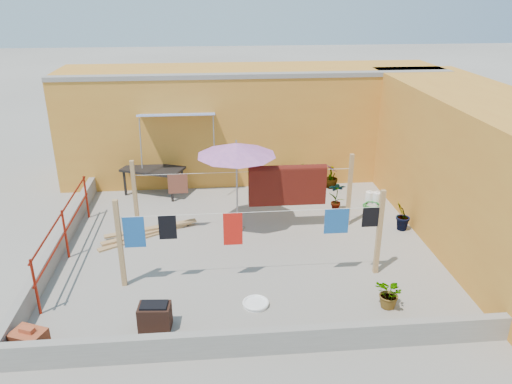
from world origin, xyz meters
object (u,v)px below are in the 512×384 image
brazier (155,316)px  water_jug_a (376,198)px  outdoor_table (153,171)px  water_jug_b (369,197)px  patio_umbrella (236,150)px  plant_back_a (290,176)px  green_hose (372,205)px  brick_stack (29,341)px  white_basin (256,303)px

brazier → water_jug_a: brazier is taller
outdoor_table → water_jug_a: 6.11m
outdoor_table → water_jug_b: size_ratio=5.36×
water_jug_a → water_jug_b: size_ratio=1.00×
patio_umbrella → plant_back_a: (1.62, 2.31, -1.55)m
water_jug_b → green_hose: water_jug_b is taller
patio_umbrella → brazier: (-1.61, -3.66, -1.73)m
water_jug_a → water_jug_b: water_jug_b is taller
green_hose → plant_back_a: (-1.99, 1.39, 0.38)m
outdoor_table → brick_stack: outdoor_table is taller
brick_stack → water_jug_b: bearing=36.4°
patio_umbrella → brick_stack: bearing=-131.0°
brick_stack → plant_back_a: 8.20m
brazier → plant_back_a: plant_back_a is taller
water_jug_a → plant_back_a: bearing=151.7°
patio_umbrella → water_jug_b: (3.61, 1.21, -1.82)m
brick_stack → water_jug_b: brick_stack is taller
patio_umbrella → brazier: 4.35m
water_jug_a → water_jug_b: 0.18m
patio_umbrella → brick_stack: size_ratio=3.54×
water_jug_b → plant_back_a: (-1.99, 1.10, 0.26)m
patio_umbrella → green_hose: size_ratio=4.48×
brick_stack → white_basin: bearing=13.6°
brick_stack → plant_back_a: size_ratio=0.75×
green_hose → plant_back_a: plant_back_a is taller
water_jug_a → green_hose: size_ratio=0.69×
outdoor_table → white_basin: (2.33, -5.51, -0.65)m
plant_back_a → water_jug_a: bearing=-28.3°
patio_umbrella → brick_stack: 5.67m
outdoor_table → brazier: size_ratio=3.24×
outdoor_table → water_jug_a: size_ratio=5.38×
patio_umbrella → water_jug_a: 4.35m
brick_stack → water_jug_a: brick_stack is taller
white_basin → water_jug_b: size_ratio=1.43×
patio_umbrella → outdoor_table: (-2.18, 2.34, -1.28)m
water_jug_a → plant_back_a: 2.47m
brick_stack → brazier: 1.97m
outdoor_table → plant_back_a: size_ratio=2.20×
white_basin → outdoor_table: bearing=112.9°
brazier → white_basin: brazier is taller
outdoor_table → water_jug_a: outdoor_table is taller
water_jug_a → brazier: bearing=-138.3°
outdoor_table → white_basin: bearing=-67.1°
white_basin → brazier: bearing=-164.6°
outdoor_table → brazier: 6.04m
water_jug_a → patio_umbrella: bearing=-163.1°
water_jug_b → white_basin: bearing=-128.3°
white_basin → plant_back_a: size_ratio=0.59×
brick_stack → water_jug_a: size_ratio=1.83×
water_jug_a → plant_back_a: (-2.16, 1.16, 0.26)m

